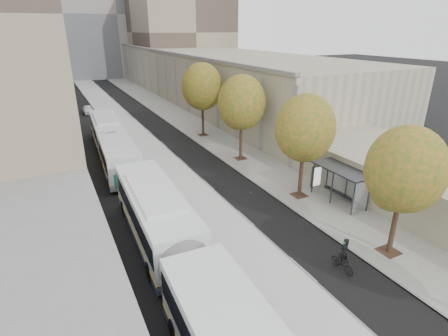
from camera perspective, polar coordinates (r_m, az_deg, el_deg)
bus_platform at (r=42.96m, az=-14.81°, el=5.32°), size 4.25×150.00×0.15m
sidewalk at (r=45.18m, az=-4.85°, el=6.72°), size 4.75×150.00×0.08m
building_tan at (r=75.20m, az=-5.31°, el=15.79°), size 18.00×92.00×8.00m
building_far_block at (r=103.18m, az=-18.10°, el=22.61°), size 30.00×18.00×30.00m
bus_shelter at (r=26.03m, az=18.89°, el=-0.90°), size 1.90×4.40×2.53m
tree_b at (r=20.02m, az=27.51°, el=-0.24°), size 4.00×4.00×6.97m
tree_c at (r=25.11m, az=13.07°, el=6.32°), size 4.20×4.20×7.28m
tree_d at (r=32.29m, az=2.88°, el=10.60°), size 4.40×4.40×7.60m
tree_e at (r=40.20m, az=-3.60°, el=13.11°), size 4.60×4.60×7.92m
bus_near at (r=17.42m, az=-7.62°, el=-13.46°), size 3.35×18.77×3.11m
bus_far at (r=35.42m, az=-17.91°, el=4.16°), size 3.57×17.97×2.98m
cyclist at (r=19.51m, az=18.86°, el=-13.84°), size 0.56×1.51×1.92m
distant_car at (r=56.08m, az=-21.31°, el=8.86°), size 1.42×3.50×1.19m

